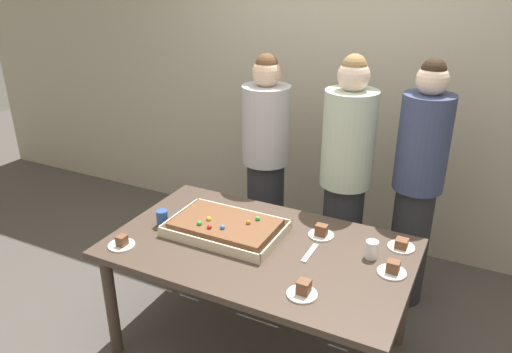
% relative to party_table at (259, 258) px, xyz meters
% --- Properties ---
extents(ground_plane, '(12.00, 12.00, 0.00)m').
position_rel_party_table_xyz_m(ground_plane, '(0.00, 0.00, -0.65)').
color(ground_plane, '#4C4742').
extents(interior_back_panel, '(8.00, 0.12, 3.00)m').
position_rel_party_table_xyz_m(interior_back_panel, '(0.00, 1.60, 0.85)').
color(interior_back_panel, '#B2A893').
rests_on(interior_back_panel, ground_plane).
extents(party_table, '(1.69, 1.01, 0.73)m').
position_rel_party_table_xyz_m(party_table, '(0.00, 0.00, 0.00)').
color(party_table, '#47382D').
rests_on(party_table, ground_plane).
extents(sheet_cake, '(0.67, 0.43, 0.10)m').
position_rel_party_table_xyz_m(sheet_cake, '(-0.24, 0.04, 0.12)').
color(sheet_cake, beige).
rests_on(sheet_cake, party_table).
extents(plated_slice_near_left, '(0.15, 0.15, 0.07)m').
position_rel_party_table_xyz_m(plated_slice_near_left, '(-0.69, -0.35, 0.10)').
color(plated_slice_near_left, white).
rests_on(plated_slice_near_left, party_table).
extents(plated_slice_near_right, '(0.15, 0.15, 0.08)m').
position_rel_party_table_xyz_m(plated_slice_near_right, '(0.28, 0.26, 0.10)').
color(plated_slice_near_right, white).
rests_on(plated_slice_near_right, party_table).
extents(plated_slice_far_left, '(0.15, 0.15, 0.06)m').
position_rel_party_table_xyz_m(plated_slice_far_left, '(0.72, 0.33, 0.10)').
color(plated_slice_far_left, white).
rests_on(plated_slice_far_left, party_table).
extents(plated_slice_far_right, '(0.15, 0.15, 0.07)m').
position_rel_party_table_xyz_m(plated_slice_far_right, '(0.73, 0.07, 0.10)').
color(plated_slice_far_right, white).
rests_on(plated_slice_far_right, party_table).
extents(plated_slice_center_front, '(0.15, 0.15, 0.08)m').
position_rel_party_table_xyz_m(plated_slice_center_front, '(0.39, -0.31, 0.11)').
color(plated_slice_center_front, white).
rests_on(plated_slice_center_front, party_table).
extents(drink_cup_nearest, '(0.07, 0.07, 0.10)m').
position_rel_party_table_xyz_m(drink_cup_nearest, '(-0.63, -0.05, 0.13)').
color(drink_cup_nearest, '#2D5199').
rests_on(drink_cup_nearest, party_table).
extents(drink_cup_middle, '(0.07, 0.07, 0.10)m').
position_rel_party_table_xyz_m(drink_cup_middle, '(0.59, 0.17, 0.13)').
color(drink_cup_middle, white).
rests_on(drink_cup_middle, party_table).
extents(cake_server_utensil, '(0.03, 0.20, 0.01)m').
position_rel_party_table_xyz_m(cake_server_utensil, '(0.28, 0.05, 0.08)').
color(cake_server_utensil, silver).
rests_on(cake_server_utensil, party_table).
extents(person_serving_front, '(0.32, 0.32, 1.69)m').
position_rel_party_table_xyz_m(person_serving_front, '(0.69, 0.90, 0.24)').
color(person_serving_front, '#28282D').
rests_on(person_serving_front, ground_plane).
extents(person_green_shirt_behind, '(0.35, 0.35, 1.63)m').
position_rel_party_table_xyz_m(person_green_shirt_behind, '(-0.40, 0.91, 0.20)').
color(person_green_shirt_behind, '#28282D').
rests_on(person_green_shirt_behind, ground_plane).
extents(person_striped_tie_right, '(0.34, 0.34, 1.69)m').
position_rel_party_table_xyz_m(person_striped_tie_right, '(0.24, 0.82, 0.23)').
color(person_striped_tie_right, '#28282D').
rests_on(person_striped_tie_right, ground_plane).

